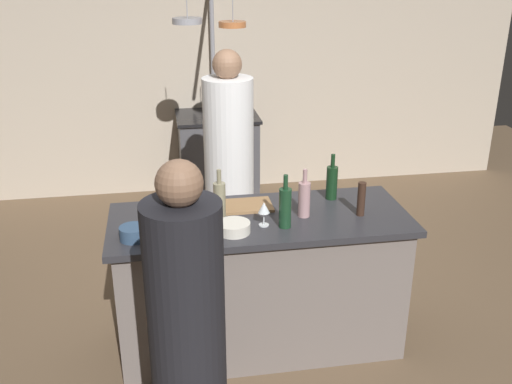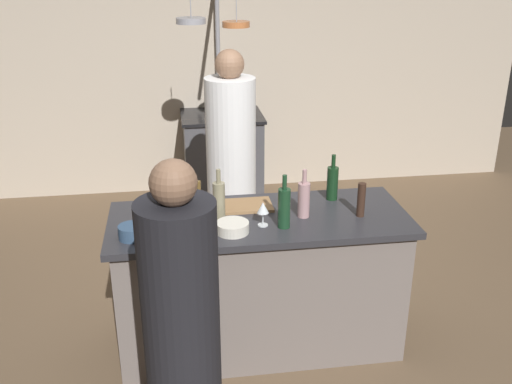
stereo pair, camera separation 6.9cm
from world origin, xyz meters
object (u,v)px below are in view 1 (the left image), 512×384
at_px(wine_bottle_red, 332,182).
at_px(wine_glass_near_left_guest, 263,209).
at_px(wine_bottle_green, 285,207).
at_px(mixing_bowl_ceramic, 234,228).
at_px(cutting_board, 246,206).
at_px(mixing_bowl_wooden, 183,206).
at_px(chef, 229,175).
at_px(guest_left, 188,344).
at_px(bar_stool_left, 175,365).
at_px(wine_bottle_amber, 201,216).
at_px(pepper_mill, 361,199).
at_px(wine_bottle_rose, 304,199).
at_px(stove_range, 218,158).
at_px(wine_bottle_white, 220,200).
at_px(mixing_bowl_blue, 133,233).
at_px(wine_glass_near_right_guest, 172,208).

bearing_deg(wine_bottle_red, wine_glass_near_left_guest, -147.29).
bearing_deg(wine_bottle_green, mixing_bowl_ceramic, -175.27).
relative_size(cutting_board, mixing_bowl_wooden, 1.56).
bearing_deg(wine_bottle_red, chef, 126.73).
xyz_separation_m(guest_left, wine_bottle_red, (1.00, 1.16, 0.26)).
relative_size(chef, wine_bottle_red, 5.84).
distance_m(chef, wine_bottle_green, 1.16).
height_order(bar_stool_left, wine_bottle_amber, wine_bottle_amber).
relative_size(guest_left, cutting_board, 5.06).
xyz_separation_m(pepper_mill, wine_bottle_rose, (-0.34, 0.04, 0.01)).
distance_m(chef, bar_stool_left, 1.71).
height_order(guest_left, cutting_board, guest_left).
bearing_deg(bar_stool_left, chef, 72.75).
relative_size(guest_left, mixing_bowl_wooden, 7.87).
bearing_deg(stove_range, cutting_board, -91.52).
bearing_deg(wine_bottle_green, wine_glass_near_left_guest, 162.98).
distance_m(pepper_mill, wine_bottle_rose, 0.34).
bearing_deg(chef, wine_bottle_amber, -104.30).
relative_size(wine_bottle_red, wine_bottle_green, 0.94).
xyz_separation_m(wine_bottle_white, mixing_bowl_wooden, (-0.21, 0.13, -0.08)).
bearing_deg(mixing_bowl_blue, wine_glass_near_right_guest, 35.41).
bearing_deg(cutting_board, chef, 90.47).
xyz_separation_m(wine_bottle_red, mixing_bowl_blue, (-1.24, -0.38, -0.08)).
relative_size(wine_bottle_rose, mixing_bowl_blue, 1.98).
xyz_separation_m(stove_range, mixing_bowl_blue, (-0.74, -2.62, 0.49)).
distance_m(bar_stool_left, mixing_bowl_wooden, 0.96).
bearing_deg(guest_left, chef, 77.39).
height_order(wine_bottle_rose, mixing_bowl_ceramic, wine_bottle_rose).
distance_m(pepper_mill, mixing_bowl_blue, 1.35).
bearing_deg(mixing_bowl_wooden, wine_bottle_amber, -77.08).
xyz_separation_m(stove_range, bar_stool_left, (-0.56, -3.07, -0.07)).
bearing_deg(mixing_bowl_blue, wine_bottle_white, 20.36).
bearing_deg(wine_glass_near_left_guest, wine_bottle_red, 32.71).
bearing_deg(wine_glass_near_left_guest, pepper_mill, 4.35).
bearing_deg(mixing_bowl_ceramic, wine_bottle_white, 106.54).
relative_size(stove_range, wine_bottle_rose, 2.98).
bearing_deg(mixing_bowl_wooden, pepper_mill, -11.80).
bearing_deg(wine_glass_near_left_guest, cutting_board, 101.32).
height_order(chef, mixing_bowl_ceramic, chef).
distance_m(wine_bottle_green, mixing_bowl_blue, 0.86).
bearing_deg(wine_bottle_white, wine_bottle_amber, -119.36).
height_order(wine_bottle_white, wine_bottle_amber, wine_bottle_amber).
bearing_deg(wine_bottle_green, wine_glass_near_right_guest, 167.40).
distance_m(wine_bottle_amber, wine_bottle_red, 0.96).
bearing_deg(pepper_mill, wine_glass_near_right_guest, 176.99).
bearing_deg(bar_stool_left, guest_left, -79.84).
xyz_separation_m(cutting_board, wine_bottle_rose, (0.32, -0.19, 0.11)).
relative_size(cutting_board, wine_bottle_rose, 1.07).
height_order(pepper_mill, wine_glass_near_right_guest, pepper_mill).
xyz_separation_m(wine_bottle_white, wine_bottle_green, (0.36, -0.17, 0.00)).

